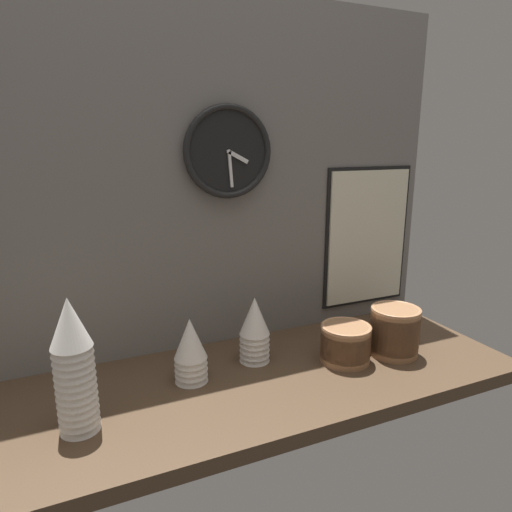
{
  "coord_description": "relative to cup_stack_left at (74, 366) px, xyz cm",
  "views": [
    {
      "loc": [
        -41.89,
        -105.4,
        63.71
      ],
      "look_at": [
        6.87,
        4.0,
        33.23
      ],
      "focal_mm": 32.0,
      "sensor_mm": 36.0,
      "label": 1
    }
  ],
  "objects": [
    {
      "name": "wall_clock",
      "position": [
        47.94,
        29.92,
        44.57
      ],
      "size": [
        27.44,
        2.7,
        27.44
      ],
      "color": "black"
    },
    {
      "name": "menu_board",
      "position": [
        100.97,
        30.81,
        14.23
      ],
      "size": [
        34.64,
        1.32,
        49.63
      ],
      "color": "black"
    },
    {
      "name": "cup_stack_left",
      "position": [
        0.0,
        0.0,
        0.0
      ],
      "size": [
        9.02,
        9.02,
        31.69
      ],
      "color": "white",
      "rests_on": "ground_plane"
    },
    {
      "name": "cup_stack_center",
      "position": [
        29.15,
        10.74,
        -6.81
      ],
      "size": [
        9.02,
        9.02,
        18.07
      ],
      "color": "white",
      "rests_on": "ground_plane"
    },
    {
      "name": "bowl_stack_right",
      "position": [
        74.05,
        3.43,
        -9.94
      ],
      "size": [
        14.87,
        14.87,
        11.22
      ],
      "color": "#996B47",
      "rests_on": "ground_plane"
    },
    {
      "name": "bowl_stack_far_right",
      "position": [
        90.32,
        1.35,
        -8.11
      ],
      "size": [
        14.87,
        14.87,
        14.9
      ],
      "color": "#996B47",
      "rests_on": "ground_plane"
    },
    {
      "name": "cup_stack_center_right",
      "position": [
        49.65,
        14.54,
        -5.96
      ],
      "size": [
        9.02,
        9.02,
        19.77
      ],
      "color": "white",
      "rests_on": "ground_plane"
    },
    {
      "name": "ground_plane",
      "position": [
        41.42,
        6.46,
        -17.84
      ],
      "size": [
        160.0,
        56.0,
        4.0
      ],
      "primitive_type": "cube",
      "color": "#4C3826"
    },
    {
      "name": "wall_tiled_back",
      "position": [
        41.42,
        32.96,
        36.66
      ],
      "size": [
        160.0,
        3.0,
        105.0
      ],
      "color": "slate",
      "rests_on": "ground_plane"
    }
  ]
}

